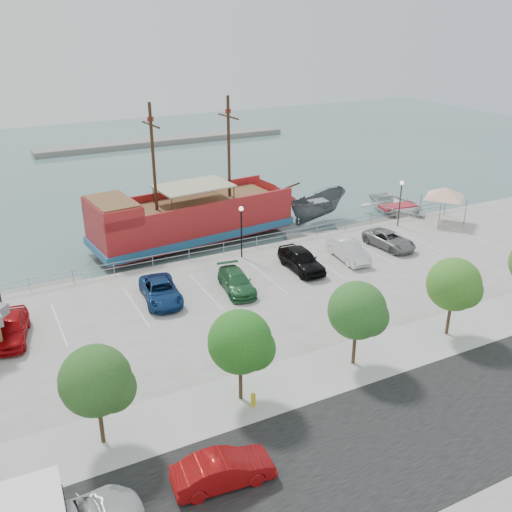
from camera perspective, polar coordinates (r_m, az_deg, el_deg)
name	(u,v)px	position (r m, az deg, el deg)	size (l,w,h in m)	color
ground	(281,301)	(41.21, 2.51, -4.57)	(160.00, 160.00, 0.00)	#496E6A
street	(443,421)	(30.08, 18.23, -15.37)	(100.00, 8.00, 0.04)	black
sidewalk	(367,359)	(33.59, 11.06, -10.05)	(100.00, 4.00, 0.05)	#ACACAB
seawall_railing	(235,246)	(46.86, -2.14, 1.05)	(50.00, 0.06, 1.00)	gray
far_shore	(166,141)	(93.00, -9.02, 11.28)	(40.00, 3.00, 0.80)	gray
pirate_ship	(207,216)	(51.84, -4.88, 4.01)	(21.17, 7.79, 13.20)	#A51D1F
patrol_boat	(318,209)	(56.47, 6.19, 4.69)	(2.68, 7.12, 2.76)	#4D5156
speedboat	(399,209)	(59.74, 14.06, 4.60)	(5.65, 7.91, 1.64)	silver
dock_west	(37,292)	(45.11, -21.06, -3.37)	(6.69, 1.91, 0.38)	gray
dock_mid	(320,237)	(52.75, 6.44, 1.94)	(6.28, 1.80, 0.36)	gray
dock_east	(370,227)	(55.95, 11.38, 2.90)	(6.90, 1.97, 0.39)	slate
canopy_tent	(445,187)	(55.53, 18.42, 6.54)	(5.10, 5.10, 3.87)	slate
street_sedan	(223,470)	(25.29, -3.29, -20.57)	(1.51, 4.32, 1.42)	#990D0E
fire_hydrant	(253,399)	(29.32, -0.28, -14.11)	(0.27, 0.27, 0.77)	gold
lamp_post_mid	(241,223)	(44.90, -1.48, 3.35)	(0.36, 0.36, 4.28)	black
lamp_post_right	(401,195)	(53.41, 14.27, 5.90)	(0.36, 0.36, 4.28)	black
tree_b	(99,382)	(26.41, -15.39, -12.09)	(3.30, 3.20, 5.00)	#473321
tree_c	(243,343)	(28.15, -1.27, -8.74)	(3.30, 3.20, 5.00)	#473321
tree_d	(360,312)	(31.40, 10.36, -5.52)	(3.30, 3.20, 5.00)	#473321
tree_e	(456,286)	(35.74, 19.40, -2.83)	(3.30, 3.20, 5.00)	#473321
parked_car_a	(10,328)	(37.34, -23.36, -6.64)	(1.90, 4.72, 1.61)	#A9080C
parked_car_c	(161,291)	(39.43, -9.50, -3.47)	(2.32, 5.03, 1.40)	navy
parked_car_d	(236,282)	(40.28, -1.97, -2.58)	(1.89, 4.64, 1.35)	#265F34
parked_car_e	(301,259)	(43.56, 4.56, -0.34)	(1.99, 4.93, 1.68)	black
parked_car_f	(348,250)	(45.86, 9.20, 0.58)	(1.64, 4.70, 1.55)	silver
parked_car_g	(389,240)	(48.93, 13.19, 1.59)	(2.21, 4.80, 1.33)	slate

